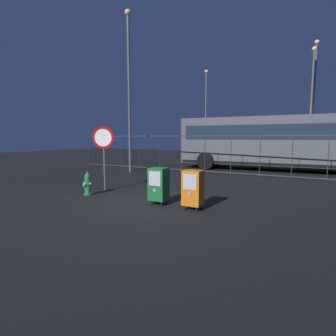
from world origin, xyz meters
The scene contains 13 objects.
ground_plane centered at (0.00, 0.00, 0.00)m, with size 60.00×60.00×0.00m, color black.
fire_hydrant centered at (-2.07, 0.10, 0.35)m, with size 0.33×0.32×0.75m.
newspaper_box_primary centered at (0.57, 0.16, 0.57)m, with size 0.48×0.42×1.02m.
newspaper_box_secondary centered at (1.63, 0.11, 0.57)m, with size 0.48×0.42×1.02m.
stop_sign centered at (-2.10, 0.92, 1.60)m, with size 0.71×0.31×2.23m.
traffic_cone centered at (0.08, 3.44, 0.26)m, with size 0.36×0.36×0.53m.
fence_barrier centered at (0.00, 6.99, 1.02)m, with size 18.03×0.04×2.00m.
bus_near centered at (2.37, 9.99, 1.71)m, with size 10.61×3.18×3.00m.
bus_far centered at (2.38, 14.94, 1.71)m, with size 10.73×3.81×3.00m.
street_light_near_left centered at (4.07, 15.89, 4.91)m, with size 0.32×0.32×8.64m.
street_light_near_right centered at (3.97, 14.78, 4.53)m, with size 0.32×0.32×7.91m.
street_light_far_left centered at (-4.41, 5.50, 4.77)m, with size 0.32×0.32×8.37m.
street_light_far_right centered at (-4.35, 16.65, 4.47)m, with size 0.32×0.32×7.80m.
Camera 1 is at (4.29, -6.06, 1.84)m, focal length 28.33 mm.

